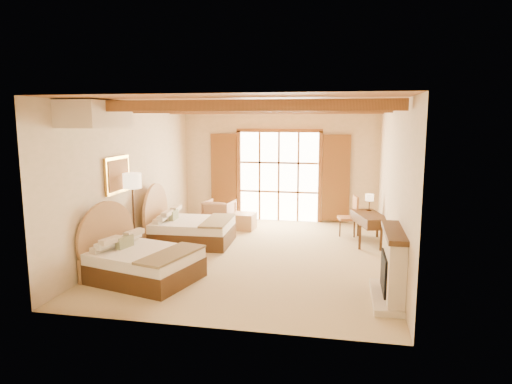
% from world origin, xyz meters
% --- Properties ---
extents(floor, '(7.00, 7.00, 0.00)m').
position_xyz_m(floor, '(0.00, 0.00, 0.00)').
color(floor, '#CFB887').
rests_on(floor, ground).
extents(wall_back, '(5.50, 0.00, 5.50)m').
position_xyz_m(wall_back, '(0.00, 3.50, 1.60)').
color(wall_back, beige).
rests_on(wall_back, ground).
extents(wall_left, '(0.00, 7.00, 7.00)m').
position_xyz_m(wall_left, '(-2.75, 0.00, 1.60)').
color(wall_left, beige).
rests_on(wall_left, ground).
extents(wall_right, '(0.00, 7.00, 7.00)m').
position_xyz_m(wall_right, '(2.75, 0.00, 1.60)').
color(wall_right, beige).
rests_on(wall_right, ground).
extents(ceiling, '(7.00, 7.00, 0.00)m').
position_xyz_m(ceiling, '(0.00, 0.00, 3.20)').
color(ceiling, '#BB793F').
rests_on(ceiling, ground).
extents(ceiling_beams, '(5.39, 4.60, 0.18)m').
position_xyz_m(ceiling_beams, '(0.00, 0.00, 3.08)').
color(ceiling_beams, '#945829').
rests_on(ceiling_beams, ceiling).
extents(french_doors, '(3.95, 0.08, 2.60)m').
position_xyz_m(french_doors, '(0.00, 3.44, 1.25)').
color(french_doors, white).
rests_on(french_doors, ground).
extents(fireplace, '(0.46, 1.40, 1.16)m').
position_xyz_m(fireplace, '(2.60, -2.00, 0.51)').
color(fireplace, '#C5B399').
rests_on(fireplace, ground).
extents(painting, '(0.06, 0.95, 0.75)m').
position_xyz_m(painting, '(-2.70, -0.75, 1.75)').
color(painting, gold).
rests_on(painting, wall_left).
extents(canopy_valance, '(0.70, 1.40, 0.45)m').
position_xyz_m(canopy_valance, '(-2.40, -2.00, 2.95)').
color(canopy_valance, beige).
rests_on(canopy_valance, ceiling).
extents(bed_near, '(2.15, 1.79, 1.20)m').
position_xyz_m(bed_near, '(-1.81, -1.88, 0.36)').
color(bed_near, '#402C13').
rests_on(bed_near, floor).
extents(bed_far, '(1.89, 1.46, 1.21)m').
position_xyz_m(bed_far, '(-1.77, 0.61, 0.37)').
color(bed_far, '#402C13').
rests_on(bed_far, floor).
extents(nightstand, '(0.58, 0.58, 0.57)m').
position_xyz_m(nightstand, '(-2.44, -1.00, 0.28)').
color(nightstand, '#402C13').
rests_on(nightstand, floor).
extents(floor_lamp, '(0.37, 0.37, 1.76)m').
position_xyz_m(floor_lamp, '(-2.50, -0.53, 1.50)').
color(floor_lamp, '#332318').
rests_on(floor_lamp, floor).
extents(armchair, '(0.83, 0.85, 0.70)m').
position_xyz_m(armchair, '(-1.49, 2.49, 0.35)').
color(armchair, '#9D7253').
rests_on(armchair, floor).
extents(ottoman, '(0.61, 0.61, 0.42)m').
position_xyz_m(ottoman, '(-0.74, 2.21, 0.21)').
color(ottoman, '#A8804F').
rests_on(ottoman, floor).
extents(desk, '(0.89, 1.38, 0.69)m').
position_xyz_m(desk, '(2.43, 1.44, 0.37)').
color(desk, '#402C13').
rests_on(desk, floor).
extents(desk_chair, '(0.52, 0.52, 0.99)m').
position_xyz_m(desk_chair, '(1.95, 2.07, 0.31)').
color(desk_chair, '#A4623C').
rests_on(desk_chair, floor).
extents(desk_lamp, '(0.20, 0.20, 0.40)m').
position_xyz_m(desk_lamp, '(2.43, 1.87, 0.99)').
color(desk_lamp, '#332318').
rests_on(desk_lamp, desk).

